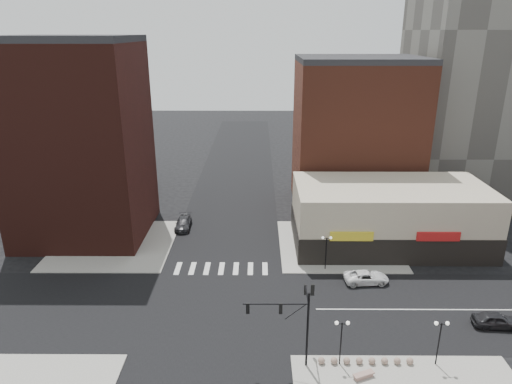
{
  "coord_description": "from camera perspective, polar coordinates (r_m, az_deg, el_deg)",
  "views": [
    {
      "loc": [
        4.24,
        -39.06,
        26.31
      ],
      "look_at": [
        3.98,
        4.09,
        11.0
      ],
      "focal_mm": 32.0,
      "sensor_mm": 36.0,
      "label": 1
    }
  ],
  "objects": [
    {
      "name": "building_nw",
      "position": [
        63.59,
        -21.2,
        5.66
      ],
      "size": [
        16.0,
        15.0,
        25.0
      ],
      "primitive_type": "cube",
      "color": "#3A1812",
      "rests_on": "ground"
    },
    {
      "name": "building_ne_row",
      "position": [
        61.1,
        16.27,
        -3.42
      ],
      "size": [
        24.2,
        12.2,
        8.0
      ],
      "color": "#B4AB8F",
      "rests_on": "ground"
    },
    {
      "name": "stone_bench",
      "position": [
        40.15,
        13.3,
        -21.39
      ],
      "size": [
        1.84,
        1.19,
        0.41
      ],
      "rotation": [
        0.0,
        0.0,
        0.4
      ],
      "color": "gray",
      "rests_on": "sidewalk_se"
    },
    {
      "name": "white_suv",
      "position": [
        52.5,
        13.62,
        -10.3
      ],
      "size": [
        5.07,
        2.66,
        1.36
      ],
      "primitive_type": "imported",
      "rotation": [
        0.0,
        0.0,
        1.65
      ],
      "color": "white",
      "rests_on": "ground"
    },
    {
      "name": "sidewalk_ne",
      "position": [
        60.52,
        10.14,
        -6.5
      ],
      "size": [
        15.0,
        15.0,
        0.12
      ],
      "primitive_type": "cube",
      "color": "gray",
      "rests_on": "ground"
    },
    {
      "name": "street_lamp_se_b",
      "position": [
        41.38,
        22.07,
        -15.9
      ],
      "size": [
        1.22,
        0.32,
        4.16
      ],
      "color": "black",
      "rests_on": "sidewalk_se"
    },
    {
      "name": "street_lamp_se_a",
      "position": [
        39.25,
        10.66,
        -16.77
      ],
      "size": [
        1.22,
        0.32,
        4.16
      ],
      "color": "black",
      "rests_on": "sidewalk_se"
    },
    {
      "name": "building_ne_midrise",
      "position": [
        71.78,
        12.29,
        6.77
      ],
      "size": [
        18.0,
        15.0,
        22.0
      ],
      "primitive_type": "cube",
      "color": "brown",
      "rests_on": "ground"
    },
    {
      "name": "building_nw_low",
      "position": [
        84.04,
        -25.26,
        3.66
      ],
      "size": [
        20.0,
        18.0,
        12.0
      ],
      "primitive_type": "cube",
      "color": "#3A1812",
      "rests_on": "ground"
    },
    {
      "name": "dark_sedan_east",
      "position": [
        49.71,
        27.84,
        -13.98
      ],
      "size": [
        4.42,
        2.07,
        1.46
      ],
      "primitive_type": "imported",
      "rotation": [
        0.0,
        0.0,
        1.49
      ],
      "color": "black",
      "rests_on": "ground"
    },
    {
      "name": "bollard_row",
      "position": [
        41.42,
        13.55,
        -19.82
      ],
      "size": [
        7.92,
        0.57,
        0.57
      ],
      "color": "#866A5C",
      "rests_on": "sidewalk_se"
    },
    {
      "name": "road_ns",
      "position": [
        47.28,
        -5.01,
        -14.35
      ],
      "size": [
        14.0,
        200.0,
        0.02
      ],
      "primitive_type": "cube",
      "color": "black",
      "rests_on": "ground"
    },
    {
      "name": "road_ew",
      "position": [
        47.28,
        -5.01,
        -14.35
      ],
      "size": [
        200.0,
        14.0,
        0.02
      ],
      "primitive_type": "cube",
      "color": "black",
      "rests_on": "ground"
    },
    {
      "name": "ground",
      "position": [
        47.28,
        -5.01,
        -14.36
      ],
      "size": [
        240.0,
        240.0,
        0.0
      ],
      "primitive_type": "plane",
      "color": "black",
      "rests_on": "ground"
    },
    {
      "name": "street_lamp_ne",
      "position": [
        52.96,
        8.8,
        -6.48
      ],
      "size": [
        1.22,
        0.32,
        4.16
      ],
      "color": "black",
      "rests_on": "sidewalk_ne"
    },
    {
      "name": "traffic_signal",
      "position": [
        37.95,
        4.99,
        -14.78
      ],
      "size": [
        5.59,
        3.09,
        7.77
      ],
      "color": "black",
      "rests_on": "ground"
    },
    {
      "name": "dark_sedan_north",
      "position": [
        65.05,
        -9.07,
        -3.89
      ],
      "size": [
        2.13,
        5.04,
        1.45
      ],
      "primitive_type": "imported",
      "rotation": [
        0.0,
        0.0,
        0.02
      ],
      "color": "black",
      "rests_on": "ground"
    },
    {
      "name": "sidewalk_nw",
      "position": [
        62.52,
        -17.23,
        -6.24
      ],
      "size": [
        15.0,
        15.0,
        0.12
      ],
      "primitive_type": "cube",
      "color": "gray",
      "rests_on": "ground"
    }
  ]
}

